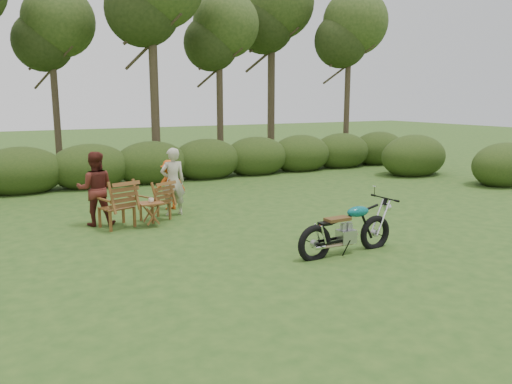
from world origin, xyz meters
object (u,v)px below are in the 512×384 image
side_table (151,214)px  adult_b (98,225)px  lawn_chair_right (156,220)px  cup (151,200)px  adult_a (174,215)px  child (171,209)px  lawn_chair_left (118,227)px  motorcycle (345,253)px

side_table → adult_b: (-1.03, 0.70, -0.27)m
lawn_chair_right → cup: bearing=42.8°
side_table → cup: bearing=-63.6°
side_table → adult_a: bearing=45.1°
child → side_table: bearing=56.1°
adult_b → child: adult_b is taller
cup → adult_b: adult_b is taller
adult_b → side_table: bearing=160.0°
lawn_chair_left → adult_a: (1.48, 0.52, 0.00)m
lawn_chair_left → child: 2.02m
adult_a → adult_b: 1.83m
adult_b → child: 2.12m
lawn_chair_right → side_table: side_table is taller
side_table → cup: cup is taller
lawn_chair_right → side_table: 0.63m
cup → child: cup is taller
side_table → adult_a: (0.80, 0.80, -0.27)m
lawn_chair_left → adult_b: size_ratio=0.64×
motorcycle → lawn_chair_left: size_ratio=1.86×
child → adult_b: bearing=20.2°
lawn_chair_right → adult_a: adult_a is taller
lawn_chair_right → adult_b: (-1.29, 0.19, 0.00)m
lawn_chair_right → adult_a: size_ratio=0.57×
adult_b → child: size_ratio=1.30×
motorcycle → adult_a: 4.74m
lawn_chair_left → adult_b: adult_b is taller
adult_b → adult_a: bearing=-162.5°
motorcycle → adult_a: bearing=110.6°
cup → child: 1.86m
adult_a → motorcycle: bearing=114.5°
motorcycle → lawn_chair_right: motorcycle is taller
motorcycle → child: 5.32m
lawn_chair_left → adult_a: 1.57m
motorcycle → adult_a: adult_a is taller
motorcycle → adult_a: size_ratio=1.21×
lawn_chair_right → motorcycle: bearing=97.0°
motorcycle → lawn_chair_left: motorcycle is taller
cup → child: (0.94, 1.49, -0.59)m
motorcycle → adult_b: (-3.60, 4.30, 0.00)m
motorcycle → lawn_chair_left: (-3.25, 3.88, 0.00)m
adult_a → child: (0.15, 0.67, 0.00)m
adult_a → child: size_ratio=1.29×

